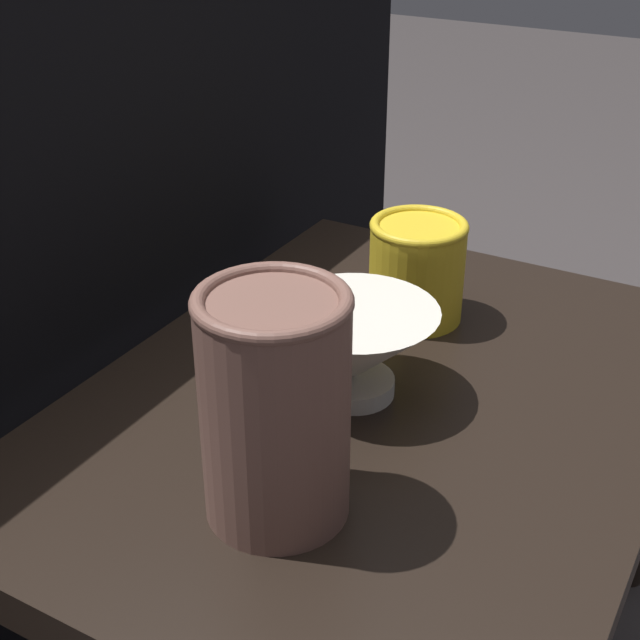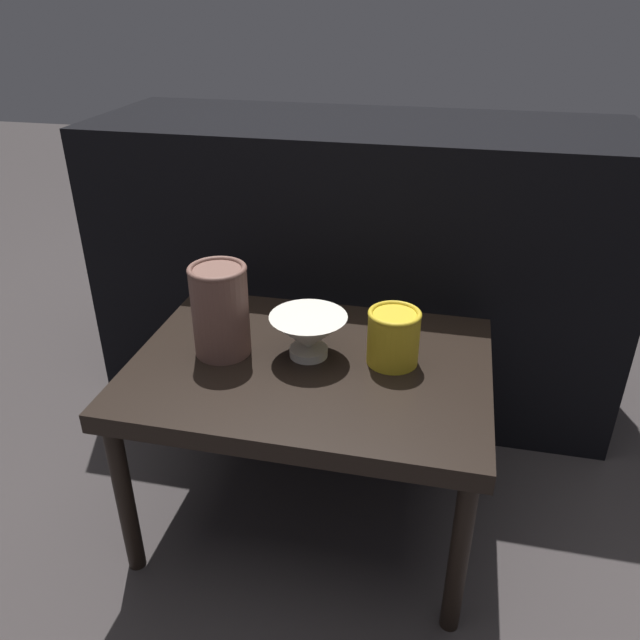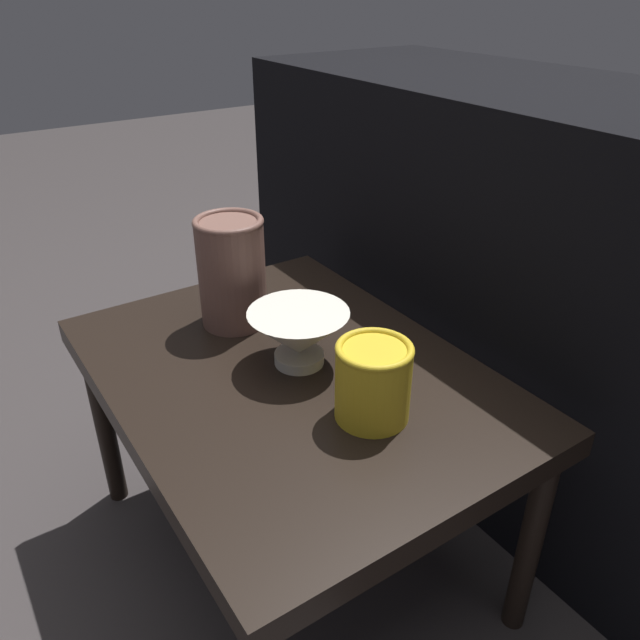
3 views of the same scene
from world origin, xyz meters
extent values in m
cube|color=black|center=(0.00, 0.00, 0.39)|extent=(0.72, 0.53, 0.04)
cylinder|color=black|center=(0.33, 0.23, 0.19)|extent=(0.04, 0.04, 0.37)
cylinder|color=silver|center=(-0.01, 0.02, 0.42)|extent=(0.08, 0.08, 0.02)
cone|color=silver|center=(-0.01, 0.02, 0.47)|extent=(0.16, 0.16, 0.07)
cylinder|color=brown|center=(-0.19, 0.00, 0.51)|extent=(0.12, 0.12, 0.19)
torus|color=brown|center=(-0.19, 0.00, 0.60)|extent=(0.12, 0.12, 0.01)
cylinder|color=gold|center=(0.16, 0.04, 0.47)|extent=(0.10, 0.10, 0.11)
torus|color=gold|center=(0.16, 0.04, 0.52)|extent=(0.11, 0.11, 0.01)
camera|label=1|loc=(-0.65, -0.30, 0.89)|focal=50.00mm
camera|label=2|loc=(0.25, -1.05, 1.09)|focal=35.00mm
camera|label=3|loc=(0.70, -0.41, 0.96)|focal=35.00mm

